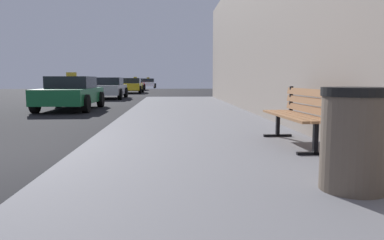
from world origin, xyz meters
The scene contains 8 objects.
sidewalk centered at (4.00, 0.00, 0.07)m, with size 4.00×32.00×0.15m, color slate.
bench centered at (5.39, 0.38, 0.66)m, with size 0.55×1.80×0.89m.
trash_bin centered at (5.04, -1.92, 0.62)m, with size 0.61×0.61×0.94m.
car_green centered at (-0.43, 8.96, 0.65)m, with size 1.96×4.11×1.43m.
car_silver centered at (-0.39, 17.04, 0.64)m, with size 1.97×4.08×1.27m.
car_yellow centered at (-0.04, 26.03, 0.65)m, with size 2.06×4.30×1.27m.
car_red centered at (-0.46, 34.44, 0.65)m, with size 1.98×4.35×1.43m.
car_white centered at (0.39, 43.10, 0.65)m, with size 2.02×4.11×1.43m.
Camera 1 is at (3.39, -5.04, 1.16)m, focal length 33.58 mm.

